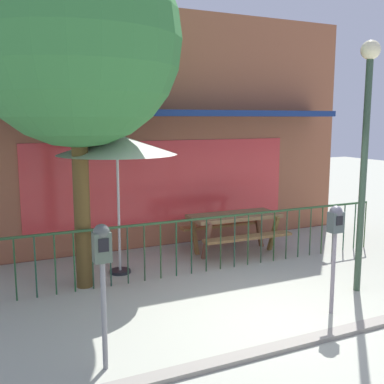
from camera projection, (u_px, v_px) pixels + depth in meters
ground at (276, 318)px, 6.19m from camera, size 40.00×40.00×0.00m
pub_storefront at (161, 130)px, 9.59m from camera, size 8.75×1.36×4.82m
patio_fence_front at (206, 235)px, 7.96m from camera, size 7.38×0.04×0.97m
picnic_table_left at (234, 222)px, 9.12m from camera, size 1.83×1.41×0.79m
patio_umbrella at (117, 145)px, 7.64m from camera, size 2.00×2.00×2.39m
parking_meter_near at (102, 258)px, 4.74m from camera, size 0.18×0.17×1.58m
parking_meter_far at (335, 231)px, 6.16m from camera, size 0.18×0.17×1.50m
street_tree at (76, 41)px, 6.75m from camera, size 3.16×3.16×5.36m
street_lamp at (366, 131)px, 6.79m from camera, size 0.28×0.28×3.75m
curb_edge at (312, 341)px, 5.53m from camera, size 12.26×0.20×0.11m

